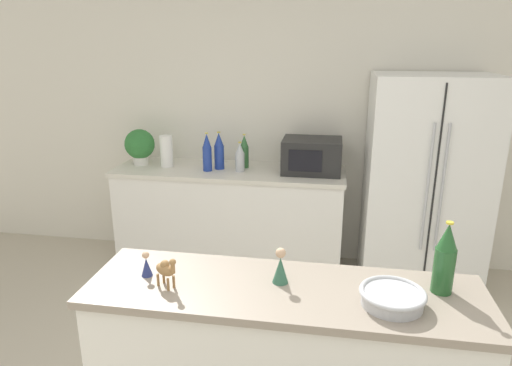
% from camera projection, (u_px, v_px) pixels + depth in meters
% --- Properties ---
extents(wall_back, '(8.00, 0.06, 2.55)m').
position_uv_depth(wall_back, '(291.00, 121.00, 4.02)').
color(wall_back, silver).
rests_on(wall_back, ground_plane).
extents(back_counter, '(1.96, 0.63, 0.90)m').
position_uv_depth(back_counter, '(230.00, 218.00, 4.03)').
color(back_counter, white).
rests_on(back_counter, ground_plane).
extents(refrigerator, '(0.90, 0.71, 1.72)m').
position_uv_depth(refrigerator, '(424.00, 185.00, 3.60)').
color(refrigerator, white).
rests_on(refrigerator, ground_plane).
extents(potted_plant, '(0.26, 0.26, 0.31)m').
position_uv_depth(potted_plant, '(140.00, 145.00, 3.98)').
color(potted_plant, silver).
rests_on(potted_plant, back_counter).
extents(paper_towel_roll, '(0.11, 0.11, 0.27)m').
position_uv_depth(paper_towel_roll, '(166.00, 151.00, 3.93)').
color(paper_towel_roll, white).
rests_on(paper_towel_roll, back_counter).
extents(microwave, '(0.48, 0.37, 0.28)m').
position_uv_depth(microwave, '(312.00, 156.00, 3.76)').
color(microwave, black).
rests_on(microwave, back_counter).
extents(back_bottle_0, '(0.08, 0.08, 0.33)m').
position_uv_depth(back_bottle_0, '(207.00, 153.00, 3.80)').
color(back_bottle_0, navy).
rests_on(back_bottle_0, back_counter).
extents(back_bottle_1, '(0.08, 0.08, 0.25)m').
position_uv_depth(back_bottle_1, '(240.00, 157.00, 3.79)').
color(back_bottle_1, '#B2B7BC').
rests_on(back_bottle_1, back_counter).
extents(back_bottle_2, '(0.07, 0.07, 0.29)m').
position_uv_depth(back_bottle_2, '(244.00, 152.00, 3.90)').
color(back_bottle_2, '#2D6033').
rests_on(back_bottle_2, back_counter).
extents(back_bottle_3, '(0.08, 0.08, 0.32)m').
position_uv_depth(back_bottle_3, '(219.00, 151.00, 3.86)').
color(back_bottle_3, navy).
rests_on(back_bottle_3, back_counter).
extents(wine_bottle, '(0.09, 0.09, 0.31)m').
position_uv_depth(wine_bottle, '(445.00, 259.00, 1.84)').
color(wine_bottle, '#235628').
rests_on(wine_bottle, bar_counter).
extents(fruit_bowl, '(0.26, 0.26, 0.06)m').
position_uv_depth(fruit_bowl, '(392.00, 297.00, 1.78)').
color(fruit_bowl, '#B7BABF').
rests_on(fruit_bowl, bar_counter).
extents(camel_figurine, '(0.11, 0.09, 0.14)m').
position_uv_depth(camel_figurine, '(166.00, 269.00, 1.90)').
color(camel_figurine, olive).
rests_on(camel_figurine, bar_counter).
extents(wise_man_figurine_blue, '(0.05, 0.05, 0.12)m').
position_uv_depth(wise_man_figurine_blue, '(146.00, 265.00, 2.00)').
color(wise_man_figurine_blue, navy).
rests_on(wise_man_figurine_blue, bar_counter).
extents(wise_man_figurine_crimson, '(0.07, 0.07, 0.16)m').
position_uv_depth(wise_man_figurine_crimson, '(280.00, 268.00, 1.94)').
color(wise_man_figurine_crimson, '#33664C').
rests_on(wise_man_figurine_crimson, bar_counter).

